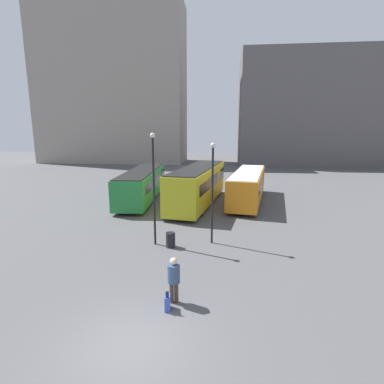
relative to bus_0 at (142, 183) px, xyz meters
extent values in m
plane|color=#4C4C4F|center=(4.93, -19.50, -1.53)|extent=(160.00, 160.00, 0.00)
cube|color=gray|center=(-15.07, 33.98, 13.78)|extent=(28.99, 10.81, 30.63)
cube|color=#5B5656|center=(25.06, 33.98, 8.71)|extent=(29.23, 13.20, 20.49)
cube|color=#237A38|center=(0.01, -0.10, -0.04)|extent=(3.33, 12.17, 2.45)
cube|color=black|center=(-0.31, 4.82, 0.26)|extent=(2.73, 2.37, 0.93)
cube|color=black|center=(0.08, -1.18, 0.26)|extent=(3.08, 7.85, 0.74)
cube|color=black|center=(0.01, -0.10, 1.22)|extent=(3.11, 11.92, 0.08)
cylinder|color=black|center=(-0.23, 3.62, -1.05)|extent=(2.51, 1.12, 0.96)
cylinder|color=black|center=(0.25, -3.82, -1.05)|extent=(2.51, 1.12, 0.96)
cube|color=gold|center=(5.42, -1.44, 0.22)|extent=(4.40, 12.10, 2.99)
cube|color=black|center=(6.17, 3.36, 0.60)|extent=(2.94, 2.55, 1.14)
cube|color=black|center=(5.25, -2.49, 0.60)|extent=(3.77, 7.89, 0.90)
cube|color=black|center=(5.42, -1.44, 1.76)|extent=(4.16, 11.83, 0.08)
cylinder|color=black|center=(5.99, 2.19, -1.06)|extent=(2.61, 1.32, 0.95)
cylinder|color=black|center=(4.85, -5.06, -1.06)|extent=(2.61, 1.32, 0.95)
cube|color=orange|center=(9.85, -0.04, -0.04)|extent=(4.23, 11.19, 2.44)
cube|color=black|center=(10.60, 4.38, 0.27)|extent=(2.77, 2.39, 0.93)
cube|color=black|center=(9.69, -1.01, 0.27)|extent=(3.60, 7.31, 0.73)
cube|color=white|center=(9.85, -0.04, 1.22)|extent=(4.00, 10.94, 0.08)
cylinder|color=black|center=(10.42, 3.30, -1.02)|extent=(2.47, 1.39, 1.02)
cylinder|color=black|center=(9.29, -3.38, -1.02)|extent=(2.47, 1.39, 1.02)
cylinder|color=#4C3828|center=(5.76, -17.05, -1.12)|extent=(0.19, 0.19, 0.82)
cylinder|color=#4C3828|center=(5.93, -17.02, -1.12)|extent=(0.19, 0.19, 0.82)
cylinder|color=#334766|center=(5.85, -17.03, -0.35)|extent=(0.54, 0.54, 0.72)
sphere|color=beige|center=(5.85, -17.03, 0.14)|extent=(0.27, 0.27, 0.27)
cube|color=#334CB2|center=(5.69, -17.52, -1.26)|extent=(0.28, 0.45, 0.55)
cube|color=black|center=(5.71, -17.66, -0.85)|extent=(0.12, 0.05, 0.25)
cylinder|color=black|center=(3.79, -11.26, 1.51)|extent=(0.12, 0.12, 6.08)
sphere|color=beige|center=(3.79, -11.26, 4.64)|extent=(0.28, 0.28, 0.28)
cylinder|color=black|center=(7.02, -10.70, 1.24)|extent=(0.12, 0.12, 5.55)
sphere|color=beige|center=(7.02, -10.70, 4.10)|extent=(0.28, 0.28, 0.28)
cylinder|color=black|center=(4.75, -11.59, -1.11)|extent=(0.52, 0.52, 0.85)
camera|label=1|loc=(7.62, -27.24, 4.90)|focal=28.00mm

